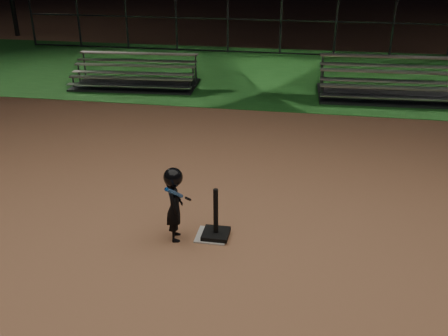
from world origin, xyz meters
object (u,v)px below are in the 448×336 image
bleacher_right (395,90)px  home_plate (212,236)px  child_batter (174,202)px  bleacher_left (136,80)px  batting_tee (216,227)px

bleacher_right → home_plate: bearing=-116.7°
child_batter → bleacher_left: (-3.35, 7.86, -0.41)m
home_plate → batting_tee: 0.16m
child_batter → home_plate: bearing=-90.6°
home_plate → batting_tee: bearing=-5.2°
child_batter → bleacher_right: child_batter is taller
home_plate → bleacher_right: bearing=65.6°
home_plate → batting_tee: batting_tee is taller
bleacher_right → child_batter: bearing=-119.3°
bleacher_left → batting_tee: bearing=-66.8°
child_batter → bleacher_left: child_batter is taller
home_plate → child_batter: (-0.51, -0.14, 0.58)m
child_batter → bleacher_right: 8.96m
bleacher_right → batting_tee: bearing=-116.3°
batting_tee → bleacher_right: 8.58m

